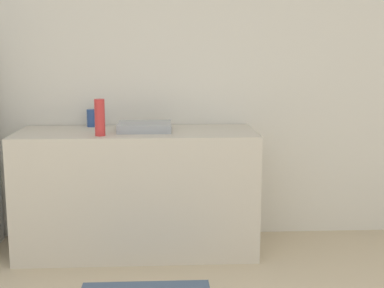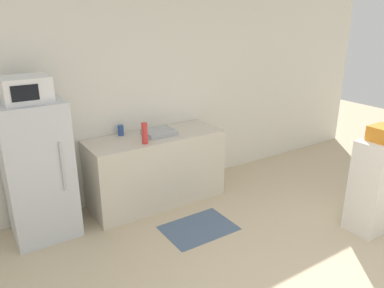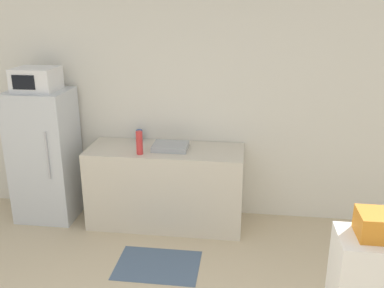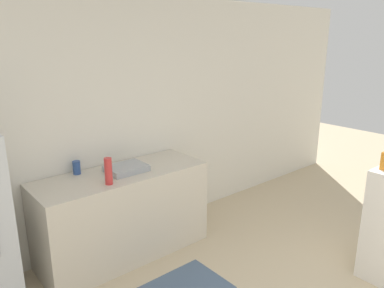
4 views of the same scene
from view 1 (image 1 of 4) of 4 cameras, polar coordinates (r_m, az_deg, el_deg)
name	(u,v)px [view 1 (image 1 of 4)]	position (r m, az deg, el deg)	size (l,w,h in m)	color
wall_back	(149,71)	(4.16, -4.60, 7.75)	(8.00, 0.06, 2.60)	silver
counter	(138,191)	(3.93, -5.83, -5.03)	(1.71, 0.64, 0.89)	beige
sink_basin	(145,127)	(3.84, -5.08, 1.83)	(0.38, 0.30, 0.06)	#9EA3A8
bottle_tall	(100,117)	(3.65, -9.81, 2.80)	(0.07, 0.07, 0.25)	red
bottle_short	(92,118)	(4.10, -10.65, 2.74)	(0.07, 0.07, 0.13)	#2D4C8C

